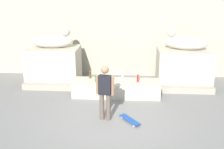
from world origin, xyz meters
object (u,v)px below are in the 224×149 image
skater (105,91)px  bottle_brown (90,75)px  skateboard (130,120)px  bottle_green (96,79)px  bottle_clear (123,76)px  statue_reclining_right (185,42)px  bottle_red (138,78)px  statue_reclining_left (53,41)px

skater → bottle_brown: size_ratio=6.51×
skateboard → bottle_green: size_ratio=2.52×
skater → bottle_clear: skater is taller
statue_reclining_right → bottle_clear: 2.72m
skateboard → bottle_brown: 2.74m
bottle_brown → bottle_red: 1.76m
statue_reclining_right → skateboard: statue_reclining_right is taller
skateboard → skater: bearing=-135.5°
statue_reclining_right → skater: statue_reclining_right is taller
statue_reclining_right → bottle_clear: (-2.32, -0.92, -1.08)m
bottle_red → bottle_clear: bearing=149.8°
bottle_red → statue_reclining_right: bearing=34.9°
statue_reclining_right → skateboard: 4.13m
skater → bottle_red: bearing=69.9°
bottle_green → bottle_brown: 0.47m
statue_reclining_right → bottle_brown: 3.79m
bottle_brown → statue_reclining_left: bearing=149.1°
bottle_green → bottle_clear: bearing=23.1°
skateboard → bottle_green: 2.29m
bottle_green → bottle_red: bearing=3.1°
bottle_clear → bottle_green: bearing=-156.9°
statue_reclining_left → skateboard: (3.02, -3.18, -1.65)m
statue_reclining_left → bottle_brown: bearing=-36.1°
statue_reclining_right → skater: size_ratio=1.01×
skater → bottle_red: skater is taller
bottle_clear → bottle_brown: size_ratio=1.03×
statue_reclining_right → bottle_green: statue_reclining_right is taller
statue_reclining_left → bottle_brown: statue_reclining_left is taller
skateboard → bottle_red: size_ratio=2.36×
bottle_brown → bottle_green: bearing=-55.1°
bottle_green → bottle_red: 1.47m
statue_reclining_left → bottle_brown: (1.55, -0.93, -1.08)m
statue_reclining_left → bottle_brown: 2.11m
skater → bottle_green: (-0.47, 1.76, -0.26)m
statue_reclining_right → skateboard: size_ratio=2.23×
statue_reclining_right → bottle_clear: statue_reclining_right is taller
bottle_brown → bottle_clear: bearing=0.6°
statue_reclining_left → bottle_green: 2.48m
skater → skateboard: 1.13m
skater → skateboard: size_ratio=2.20×
bottle_brown → bottle_red: bearing=-9.9°
skateboard → bottle_red: bottle_red is taller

